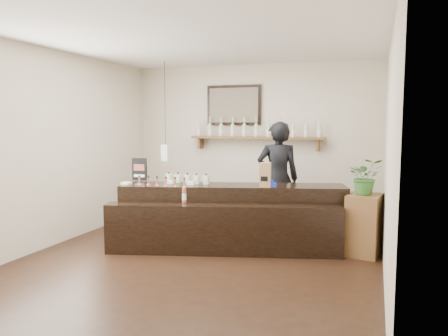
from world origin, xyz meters
TOP-DOWN VIEW (x-y plane):
  - ground at (0.00, 0.00)m, footprint 5.00×5.00m
  - room_shell at (0.00, 0.00)m, footprint 5.00×5.00m
  - back_wall_decor at (-0.15, 2.37)m, footprint 2.66×0.96m
  - counter at (0.20, 0.58)m, footprint 3.21×1.66m
  - promo_sign at (-1.29, 0.69)m, footprint 0.24×0.04m
  - paper_bag at (0.70, 0.65)m, footprint 0.17×0.14m
  - tape_dispenser at (0.78, 0.65)m, footprint 0.15×0.09m
  - side_cabinet at (2.00, 0.90)m, footprint 0.50×0.62m
  - potted_plant at (2.00, 0.90)m, footprint 0.49×0.45m
  - shopkeeper at (0.68, 1.55)m, footprint 0.84×0.68m

SIDE VIEW (x-z plane):
  - ground at x=0.00m, z-range 0.00..0.00m
  - side_cabinet at x=2.00m, z-range 0.00..0.81m
  - counter at x=0.20m, z-range -0.10..0.94m
  - tape_dispenser at x=0.78m, z-range 0.87..0.99m
  - shopkeeper at x=0.68m, z-range 0.00..2.02m
  - paper_bag at x=0.70m, z-range 0.89..1.22m
  - potted_plant at x=2.00m, z-range 0.81..1.30m
  - promo_sign at x=-1.29m, z-range 0.89..1.23m
  - room_shell at x=0.00m, z-range -0.80..4.20m
  - back_wall_decor at x=-0.15m, z-range 0.91..2.60m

